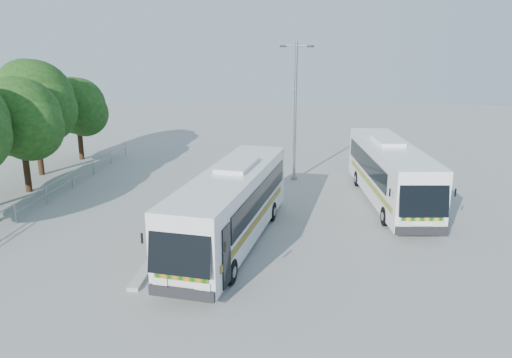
# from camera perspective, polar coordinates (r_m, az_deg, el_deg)

# --- Properties ---
(ground) EXTENTS (100.00, 100.00, 0.00)m
(ground) POSITION_cam_1_polar(r_m,az_deg,el_deg) (22.90, -3.55, -5.94)
(ground) COLOR gray
(ground) RESTS_ON ground
(kerb_divider) EXTENTS (0.40, 16.00, 0.15)m
(kerb_divider) POSITION_cam_1_polar(r_m,az_deg,el_deg) (25.15, -8.05, -3.90)
(kerb_divider) COLOR #B2B2AD
(kerb_divider) RESTS_ON ground
(railing) EXTENTS (0.06, 22.00, 1.00)m
(railing) POSITION_cam_1_polar(r_m,az_deg,el_deg) (29.42, -21.94, -0.68)
(railing) COLOR gray
(railing) RESTS_ON ground
(tree_far_c) EXTENTS (4.97, 4.69, 6.49)m
(tree_far_c) POSITION_cam_1_polar(r_m,az_deg,el_deg) (30.69, -25.22, 6.33)
(tree_far_c) COLOR #382314
(tree_far_c) RESTS_ON ground
(tree_far_d) EXTENTS (5.62, 5.30, 7.33)m
(tree_far_d) POSITION_cam_1_polar(r_m,az_deg,el_deg) (34.40, -23.98, 8.24)
(tree_far_d) COLOR #382314
(tree_far_d) RESTS_ON ground
(tree_far_e) EXTENTS (4.54, 4.28, 5.92)m
(tree_far_e) POSITION_cam_1_polar(r_m,az_deg,el_deg) (38.18, -19.67, 7.84)
(tree_far_e) COLOR #382314
(tree_far_e) RESTS_ON ground
(coach_main) EXTENTS (3.99, 11.49, 3.13)m
(coach_main) POSITION_cam_1_polar(r_m,az_deg,el_deg) (20.97, -2.84, -2.98)
(coach_main) COLOR silver
(coach_main) RESTS_ON ground
(coach_adjacent) EXTENTS (3.29, 11.33, 3.10)m
(coach_adjacent) POSITION_cam_1_polar(r_m,az_deg,el_deg) (27.30, 15.06, 0.82)
(coach_adjacent) COLOR white
(coach_adjacent) RESTS_ON ground
(lamppost) EXTENTS (2.00, 0.77, 8.34)m
(lamppost) POSITION_cam_1_polar(r_m,az_deg,el_deg) (30.43, 4.52, 8.33)
(lamppost) COLOR gray
(lamppost) RESTS_ON ground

